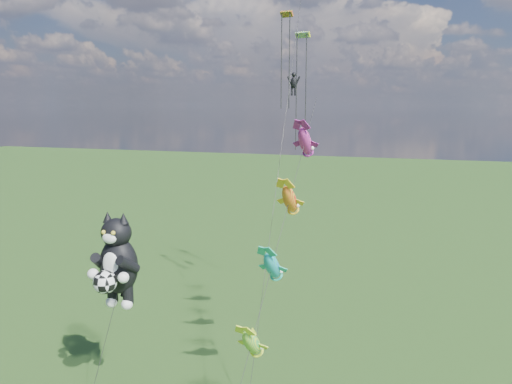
% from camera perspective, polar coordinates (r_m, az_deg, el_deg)
% --- Properties ---
extents(ground, '(300.00, 300.00, 0.00)m').
position_cam_1_polar(ground, '(38.20, -22.97, -18.50)').
color(ground, '#13340D').
extents(cat_kite_rig, '(2.73, 4.27, 11.61)m').
position_cam_1_polar(cat_kite_rig, '(30.41, -15.66, -7.56)').
color(cat_kite_rig, brown).
rests_on(cat_kite_rig, ground).
extents(fish_windsock_rig, '(1.86, 15.91, 18.22)m').
position_cam_1_polar(fish_windsock_rig, '(29.77, 2.87, -4.61)').
color(fish_windsock_rig, brown).
rests_on(fish_windsock_rig, ground).
extents(parafoil_rig, '(2.20, 17.46, 27.71)m').
position_cam_1_polar(parafoil_rig, '(40.65, 4.29, 12.63)').
color(parafoil_rig, brown).
rests_on(parafoil_rig, ground).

